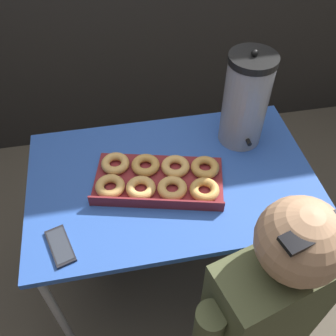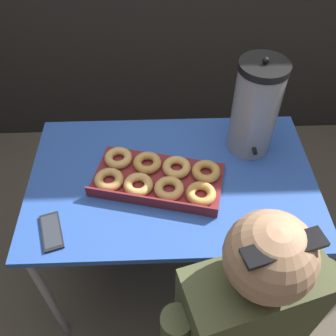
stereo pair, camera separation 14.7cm
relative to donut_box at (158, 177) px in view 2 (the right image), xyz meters
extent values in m
plane|color=brown|center=(0.06, 0.02, -0.79)|extent=(12.00, 12.00, 0.00)
cube|color=#2D56B2|center=(0.06, 0.02, -0.04)|extent=(1.16, 0.73, 0.03)
cylinder|color=#ADADB2|center=(-0.47, -0.30, -0.42)|extent=(0.03, 0.03, 0.74)
cylinder|color=#ADADB2|center=(0.59, -0.30, -0.42)|extent=(0.03, 0.03, 0.74)
cylinder|color=#ADADB2|center=(-0.47, 0.33, -0.42)|extent=(0.03, 0.03, 0.74)
cylinder|color=#ADADB2|center=(0.59, 0.33, -0.42)|extent=(0.03, 0.03, 0.74)
cube|color=maroon|center=(0.00, 0.00, -0.02)|extent=(0.56, 0.38, 0.02)
cube|color=maroon|center=(-0.03, -0.12, 0.01)|extent=(0.50, 0.13, 0.04)
torus|color=#DFA75A|center=(-0.19, -0.01, 0.01)|extent=(0.15, 0.15, 0.03)
torus|color=#E3AB5F|center=(-0.08, -0.04, 0.01)|extent=(0.15, 0.15, 0.03)
torus|color=#E0A75B|center=(0.04, -0.07, 0.01)|extent=(0.15, 0.15, 0.03)
torus|color=tan|center=(0.16, -0.10, 0.01)|extent=(0.12, 0.12, 0.03)
torus|color=#E4AC5F|center=(-0.16, 0.10, 0.01)|extent=(0.14, 0.14, 0.03)
torus|color=#CF974A|center=(-0.04, 0.07, 0.01)|extent=(0.14, 0.14, 0.03)
torus|color=#E3AB5E|center=(0.08, 0.04, 0.01)|extent=(0.14, 0.14, 0.03)
torus|color=#CE9649|center=(0.19, 0.02, 0.01)|extent=(0.16, 0.16, 0.03)
cylinder|color=#939399|center=(0.40, 0.19, 0.17)|extent=(0.18, 0.18, 0.38)
cylinder|color=black|center=(0.40, 0.19, 0.37)|extent=(0.19, 0.19, 0.03)
sphere|color=black|center=(0.40, 0.19, 0.40)|extent=(0.03, 0.03, 0.03)
cylinder|color=black|center=(0.40, 0.10, 0.04)|extent=(0.02, 0.05, 0.02)
cube|color=black|center=(-0.39, -0.22, -0.02)|extent=(0.11, 0.17, 0.01)
cube|color=#2D333D|center=(-0.39, -0.22, -0.01)|extent=(0.10, 0.15, 0.00)
cube|color=#4C5133|center=(0.26, -0.55, -0.06)|extent=(0.43, 0.28, 0.60)
sphere|color=tan|center=(0.26, -0.55, 0.35)|extent=(0.22, 0.22, 0.22)
cube|color=black|center=(0.26, -0.58, 0.43)|extent=(0.19, 0.10, 0.01)
cylinder|color=#4C5133|center=(0.47, -0.49, -0.09)|extent=(0.09, 0.09, 0.48)
camera|label=1|loc=(-0.14, -0.95, 1.12)|focal=40.00mm
camera|label=2|loc=(0.00, -0.97, 1.12)|focal=40.00mm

